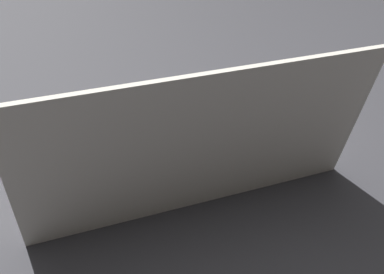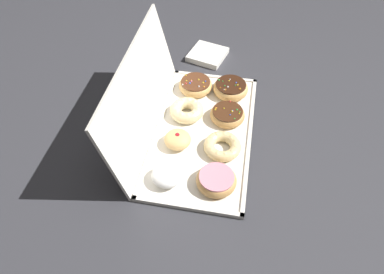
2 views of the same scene
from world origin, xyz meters
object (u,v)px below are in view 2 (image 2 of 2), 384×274
(pink_frosted_donut_0, at_px, (216,180))
(cruller_donut_6, at_px, (187,110))
(donut_box, at_px, (204,132))
(cruller_donut_1, at_px, (222,146))
(sprinkle_donut_2, at_px, (227,114))
(sprinkle_donut_3, at_px, (231,88))
(jelly_filled_donut_5, at_px, (178,139))
(sprinkle_donut_7, at_px, (196,85))
(napkin_stack, at_px, (208,55))
(powdered_filled_donut_4, at_px, (167,175))

(pink_frosted_donut_0, bearing_deg, cruller_donut_6, 27.48)
(donut_box, distance_m, cruller_donut_1, 0.10)
(sprinkle_donut_2, bearing_deg, cruller_donut_6, 92.70)
(donut_box, bearing_deg, sprinkle_donut_3, -17.54)
(jelly_filled_donut_5, distance_m, sprinkle_donut_7, 0.26)
(napkin_stack, bearing_deg, pink_frosted_donut_0, -169.16)
(donut_box, distance_m, jelly_filled_donut_5, 0.10)
(sprinkle_donut_2, height_order, powdered_filled_donut_4, powdered_filled_donut_4)
(powdered_filled_donut_4, bearing_deg, sprinkle_donut_2, -26.97)
(cruller_donut_6, distance_m, sprinkle_donut_7, 0.13)
(pink_frosted_donut_0, relative_size, cruller_donut_1, 1.00)
(powdered_filled_donut_4, bearing_deg, sprinkle_donut_3, -18.54)
(powdered_filled_donut_4, relative_size, sprinkle_donut_7, 0.74)
(donut_box, height_order, cruller_donut_6, cruller_donut_6)
(pink_frosted_donut_0, xyz_separation_m, sprinkle_donut_2, (0.26, -0.00, -0.00))
(powdered_filled_donut_4, bearing_deg, cruller_donut_6, -0.94)
(pink_frosted_donut_0, relative_size, sprinkle_donut_7, 0.95)
(sprinkle_donut_3, height_order, jelly_filled_donut_5, jelly_filled_donut_5)
(donut_box, bearing_deg, sprinkle_donut_7, 17.20)
(cruller_donut_1, height_order, napkin_stack, cruller_donut_1)
(sprinkle_donut_2, relative_size, napkin_stack, 0.85)
(pink_frosted_donut_0, bearing_deg, jelly_filled_donut_5, 47.60)
(cruller_donut_6, bearing_deg, pink_frosted_donut_0, -152.52)
(jelly_filled_donut_5, bearing_deg, napkin_stack, -2.37)
(donut_box, relative_size, powdered_filled_donut_4, 6.50)
(jelly_filled_donut_5, relative_size, cruller_donut_6, 0.73)
(powdered_filled_donut_4, relative_size, cruller_donut_6, 0.78)
(cruller_donut_1, bearing_deg, sprinkle_donut_3, 0.75)
(sprinkle_donut_3, distance_m, powdered_filled_donut_4, 0.42)
(powdered_filled_donut_4, height_order, napkin_stack, powdered_filled_donut_4)
(sprinkle_donut_3, relative_size, sprinkle_donut_7, 1.03)
(jelly_filled_donut_5, bearing_deg, sprinkle_donut_2, -44.66)
(powdered_filled_donut_4, distance_m, jelly_filled_donut_5, 0.13)
(donut_box, xyz_separation_m, cruller_donut_6, (0.06, 0.07, 0.03))
(sprinkle_donut_2, height_order, sprinkle_donut_3, sprinkle_donut_3)
(powdered_filled_donut_4, xyz_separation_m, sprinkle_donut_7, (0.40, -0.01, -0.00))
(cruller_donut_1, height_order, sprinkle_donut_2, sprinkle_donut_2)
(pink_frosted_donut_0, distance_m, powdered_filled_donut_4, 0.14)
(sprinkle_donut_7, distance_m, napkin_stack, 0.22)
(donut_box, distance_m, sprinkle_donut_3, 0.21)
(sprinkle_donut_7, relative_size, napkin_stack, 0.89)
(sprinkle_donut_2, bearing_deg, napkin_stack, 18.86)
(donut_box, relative_size, cruller_donut_6, 5.04)
(sprinkle_donut_7, bearing_deg, cruller_donut_6, 177.26)
(cruller_donut_1, height_order, sprinkle_donut_3, sprinkle_donut_3)
(jelly_filled_donut_5, bearing_deg, sprinkle_donut_7, -1.92)
(cruller_donut_1, bearing_deg, sprinkle_donut_2, -0.06)
(sprinkle_donut_3, bearing_deg, cruller_donut_6, 136.27)
(donut_box, bearing_deg, pink_frosted_donut_0, -161.06)
(sprinkle_donut_3, distance_m, napkin_stack, 0.24)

